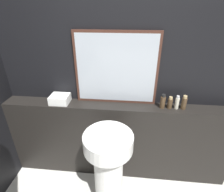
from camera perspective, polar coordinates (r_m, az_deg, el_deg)
The scene contains 9 objects.
wall_back at distance 1.84m, azimuth 2.71°, elevation 6.81°, with size 8.00×0.06×2.50m.
vanity_counter at distance 2.13m, azimuth 2.04°, elevation -14.34°, with size 2.51×0.20×0.96m.
pedestal_sink at distance 1.77m, azimuth -1.16°, elevation -21.79°, with size 0.44×0.44×0.92m.
mirror at distance 1.77m, azimuth 1.33°, elevation 8.75°, with size 0.84×0.03×0.74m.
towel_stack at distance 1.96m, azimuth -16.61°, elevation -0.93°, with size 0.20×0.17×0.09m.
shampoo_bottle at distance 1.84m, azimuth 16.24°, elevation -1.78°, with size 0.05×0.05×0.15m.
conditioner_bottle at distance 1.86m, azimuth 18.39°, elevation -2.18°, with size 0.05×0.05×0.13m.
lotion_bottle at distance 1.88m, azimuth 20.44°, elevation -2.06°, with size 0.04×0.04×0.14m.
body_wash_bottle at distance 1.90m, azimuth 22.46°, elevation -2.07°, with size 0.05×0.05×0.15m.
Camera 1 is at (0.09, -0.23, 1.89)m, focal length 28.00 mm.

